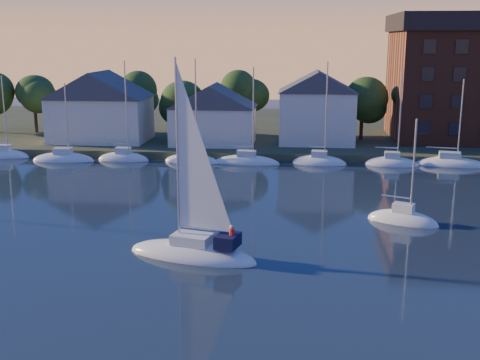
# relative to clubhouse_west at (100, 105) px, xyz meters

# --- Properties ---
(shoreline_land) EXTENTS (160.00, 50.00, 2.00)m
(shoreline_land) POSITION_rel_clubhouse_west_xyz_m (22.00, 17.00, -5.93)
(shoreline_land) COLOR #2E3821
(shoreline_land) RESTS_ON ground
(wooden_dock) EXTENTS (120.00, 3.00, 1.00)m
(wooden_dock) POSITION_rel_clubhouse_west_xyz_m (22.00, -6.00, -5.93)
(wooden_dock) COLOR brown
(wooden_dock) RESTS_ON ground
(clubhouse_west) EXTENTS (13.65, 9.45, 9.64)m
(clubhouse_west) POSITION_rel_clubhouse_west_xyz_m (0.00, 0.00, 0.00)
(clubhouse_west) COLOR silver
(clubhouse_west) RESTS_ON shoreline_land
(clubhouse_centre) EXTENTS (11.55, 8.40, 8.08)m
(clubhouse_centre) POSITION_rel_clubhouse_west_xyz_m (16.00, -1.00, -0.80)
(clubhouse_centre) COLOR silver
(clubhouse_centre) RESTS_ON shoreline_land
(clubhouse_east) EXTENTS (10.50, 8.40, 9.80)m
(clubhouse_east) POSITION_rel_clubhouse_west_xyz_m (30.00, 1.00, 0.07)
(clubhouse_east) COLOR silver
(clubhouse_east) RESTS_ON shoreline_land
(tree_line) EXTENTS (93.40, 5.40, 8.90)m
(tree_line) POSITION_rel_clubhouse_west_xyz_m (24.00, 5.00, 1.24)
(tree_line) COLOR #3C271B
(tree_line) RESTS_ON shoreline_land
(moored_fleet) EXTENTS (95.50, 2.40, 12.05)m
(moored_fleet) POSITION_rel_clubhouse_west_xyz_m (26.00, -9.00, -5.83)
(moored_fleet) COLOR silver
(moored_fleet) RESTS_ON ground
(hero_sailboat) EXTENTS (10.09, 5.46, 14.87)m
(hero_sailboat) POSITION_rel_clubhouse_west_xyz_m (20.36, -42.17, -5.32)
(hero_sailboat) COLOR silver
(hero_sailboat) RESTS_ON ground
(drifting_sailboat_right) EXTENTS (6.26, 4.26, 9.84)m
(drifting_sailboat_right) POSITION_rel_clubhouse_west_xyz_m (36.30, -32.50, -5.83)
(drifting_sailboat_right) COLOR silver
(drifting_sailboat_right) RESTS_ON ground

